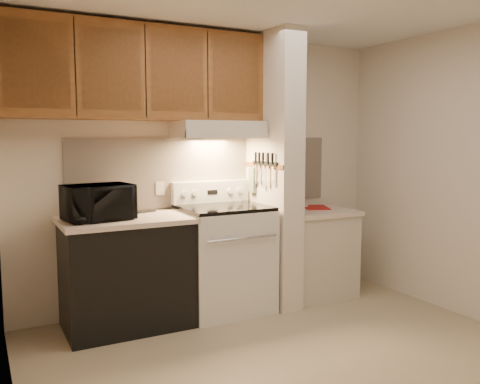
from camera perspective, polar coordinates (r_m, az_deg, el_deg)
floor at (r=3.80m, az=6.25°, el=-18.12°), size 3.60×3.60×0.00m
wall_back at (r=4.78m, az=-3.63°, el=2.49°), size 3.60×2.50×0.02m
wall_left at (r=2.88m, az=-24.64°, el=-0.60°), size 0.02×3.00×2.50m
wall_right at (r=4.72m, az=24.91°, el=1.86°), size 0.02×3.00×2.50m
backsplash at (r=4.77m, az=-3.57°, el=2.30°), size 2.60×0.02×0.63m
range_body at (r=4.60m, az=-1.80°, el=-7.64°), size 0.76×0.65×0.92m
oven_window at (r=4.31m, az=0.06°, el=-8.03°), size 0.50×0.01×0.30m
oven_handle at (r=4.23m, az=0.30°, el=-5.25°), size 0.65×0.02×0.02m
cooktop at (r=4.51m, az=-1.82°, el=-1.77°), size 0.74×0.64×0.03m
range_backguard at (r=4.75m, az=-3.32°, el=0.04°), size 0.76×0.08×0.20m
range_display at (r=4.71m, az=-3.11°, el=-0.01°), size 0.10×0.01×0.04m
range_knob_left_outer at (r=4.60m, az=-6.27°, el=-0.19°), size 0.05×0.02×0.05m
range_knob_left_inner at (r=4.64m, az=-5.12°, el=-0.13°), size 0.05×0.02×0.05m
range_knob_right_inner at (r=4.78m, az=-1.13°, el=0.10°), size 0.05×0.02×0.05m
range_knob_right_outer at (r=4.83m, az=-0.07°, el=0.16°), size 0.05×0.02×0.05m
dishwasher_front at (r=4.32m, az=-12.56°, el=-9.06°), size 1.00×0.63×0.87m
left_countertop at (r=4.22m, az=-12.71°, el=-3.09°), size 1.04×0.67×0.04m
spoon_rest at (r=4.46m, az=-10.90°, el=-2.19°), size 0.24×0.13×0.02m
teal_jar at (r=4.39m, az=-14.88°, el=-1.84°), size 0.12×0.12×0.10m
outlet at (r=4.60m, az=-8.96°, el=0.40°), size 0.08×0.01×0.12m
microwave at (r=4.13m, az=-15.65°, el=-1.13°), size 0.56×0.42×0.28m
partition_pillar at (r=4.71m, az=3.79°, el=2.43°), size 0.22×0.70×2.50m
pillar_trim at (r=4.65m, az=2.57°, el=3.00°), size 0.01×0.70×0.04m
knife_strip at (r=4.60m, az=2.82°, el=3.22°), size 0.02×0.42×0.04m
knife_blade_a at (r=4.47m, az=3.70°, el=1.83°), size 0.01×0.03×0.16m
knife_handle_a at (r=4.47m, az=3.67°, el=3.76°), size 0.02×0.02×0.10m
knife_blade_b at (r=4.55m, az=3.11°, el=1.79°), size 0.01×0.04×0.18m
knife_handle_b at (r=4.53m, az=3.17°, el=3.80°), size 0.02×0.02×0.10m
knife_blade_c at (r=4.61m, az=2.65°, el=1.73°), size 0.01×0.04×0.20m
knife_handle_c at (r=4.61m, az=2.61°, el=3.84°), size 0.02×0.02×0.10m
knife_blade_d at (r=4.68m, az=2.13°, el=2.05°), size 0.01×0.04×0.16m
knife_handle_d at (r=4.66m, az=2.20°, el=3.88°), size 0.02×0.02×0.10m
knife_blade_e at (r=4.74m, az=1.76°, el=1.98°), size 0.01×0.04×0.18m
knife_handle_e at (r=4.72m, az=1.78°, el=3.91°), size 0.02×0.02×0.10m
oven_mitt at (r=4.80m, az=1.38°, el=1.35°), size 0.03×0.10×0.23m
right_cab_base at (r=5.09m, az=8.18°, el=-6.96°), size 0.70×0.60×0.81m
right_countertop at (r=5.01m, az=8.25°, el=-2.22°), size 0.74×0.64×0.04m
red_folder at (r=5.15m, az=8.51°, el=-1.72°), size 0.33×0.38×0.01m
white_box at (r=5.12m, az=6.63°, el=-1.55°), size 0.18×0.14×0.04m
range_hood at (r=4.57m, az=-2.53°, el=7.02°), size 0.78×0.44×0.15m
hood_lip at (r=4.38m, az=-1.36°, el=6.47°), size 0.78×0.04×0.06m
upper_cabinets at (r=4.40m, az=-11.20°, el=12.94°), size 2.18×0.33×0.77m
cab_door_a at (r=4.08m, az=-21.90°, el=13.14°), size 0.46×0.01×0.63m
cab_gap_a at (r=4.12m, az=-18.03°, el=13.22°), size 0.01×0.01×0.73m
cab_door_b at (r=4.18m, az=-14.24°, el=13.23°), size 0.46×0.01×0.63m
cab_gap_b at (r=4.25m, az=-10.57°, el=13.20°), size 0.01×0.01×0.73m
cab_door_c at (r=4.34m, az=-7.04°, el=13.11°), size 0.46×0.01×0.63m
cab_gap_c at (r=4.44m, az=-3.65°, el=12.99°), size 0.01×0.01×0.73m
cab_door_d at (r=4.56m, az=-0.44°, el=12.83°), size 0.46×0.01×0.63m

